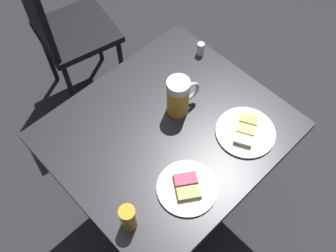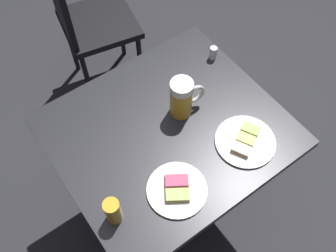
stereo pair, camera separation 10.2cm
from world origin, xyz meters
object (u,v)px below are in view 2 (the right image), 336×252
beer_glass_small (113,211)px  salt_shaker (213,53)px  cafe_chair (86,20)px  beer_mug (182,98)px  plate_far (177,189)px  plate_near (245,141)px

beer_glass_small → salt_shaker: beer_glass_small is taller
beer_glass_small → cafe_chair: cafe_chair is taller
beer_glass_small → cafe_chair: (1.07, -0.45, -0.27)m
beer_mug → cafe_chair: (0.87, -0.03, -0.29)m
cafe_chair → salt_shaker: bearing=28.9°
beer_glass_small → salt_shaker: (0.34, -0.68, -0.03)m
beer_glass_small → cafe_chair: 1.19m
beer_glass_small → beer_mug: bearing=-64.0°
beer_mug → salt_shaker: size_ratio=2.91×
salt_shaker → plate_far: bearing=129.3°
plate_near → cafe_chair: cafe_chair is taller
plate_near → cafe_chair: bearing=3.5°
beer_mug → beer_glass_small: bearing=116.0°
salt_shaker → beer_glass_small: bearing=116.6°
plate_near → beer_glass_small: 0.52m
salt_shaker → cafe_chair: 0.80m
beer_glass_small → cafe_chair: size_ratio=0.13×
plate_near → beer_glass_small: (0.04, 0.52, 0.05)m
beer_mug → salt_shaker: 0.30m
plate_far → beer_glass_small: 0.22m
plate_far → beer_mug: bearing=-39.9°
beer_glass_small → salt_shaker: 0.76m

